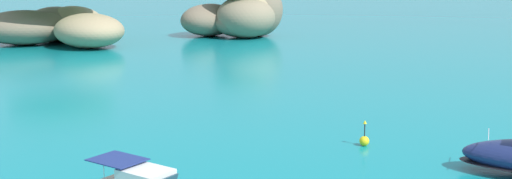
# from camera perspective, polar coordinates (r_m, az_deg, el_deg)

# --- Properties ---
(islet_large) EXTENTS (20.45, 21.21, 9.18)m
(islet_large) POSITION_cam_1_polar(r_m,az_deg,el_deg) (86.24, -17.47, 6.19)
(islet_large) COLOR #756651
(islet_large) RESTS_ON ground
(islet_small) EXTENTS (17.61, 14.66, 7.64)m
(islet_small) POSITION_cam_1_polar(r_m,az_deg,el_deg) (90.83, -1.25, 6.77)
(islet_small) COLOR #756651
(islet_small) RESTS_ON ground
(channel_buoy) EXTENTS (0.56, 0.56, 1.48)m
(channel_buoy) POSITION_cam_1_polar(r_m,az_deg,el_deg) (36.05, 9.73, -4.50)
(channel_buoy) COLOR yellow
(channel_buoy) RESTS_ON ground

